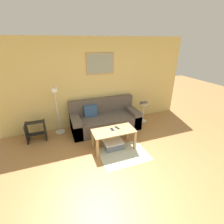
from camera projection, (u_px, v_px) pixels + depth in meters
ground_plane at (145, 191)px, 2.87m from camera, size 16.00×16.00×0.00m
wall_back at (98, 83)px, 4.80m from camera, size 5.60×0.09×2.55m
area_rug at (124, 154)px, 3.79m from camera, size 1.10×0.82×0.01m
couch at (105, 119)px, 4.83m from camera, size 1.97×0.88×0.86m
coffee_table at (114, 134)px, 3.88m from camera, size 1.01×0.51×0.49m
storage_bin at (113, 144)px, 4.00m from camera, size 0.47×0.39×0.19m
floor_lamp at (57, 109)px, 4.30m from camera, size 0.27×0.50×1.39m
side_table at (143, 111)px, 5.21m from camera, size 0.29×0.29×0.62m
book_stack at (144, 103)px, 5.09m from camera, size 0.23×0.18×0.05m
remote_control at (117, 128)px, 3.94m from camera, size 0.09×0.15×0.02m
cell_phone at (112, 129)px, 3.87m from camera, size 0.07×0.14×0.01m
step_stool at (36, 131)px, 4.25m from camera, size 0.48×0.37×0.49m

